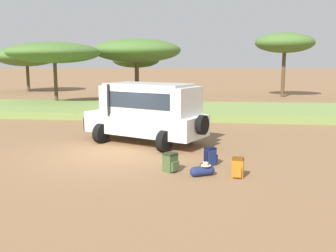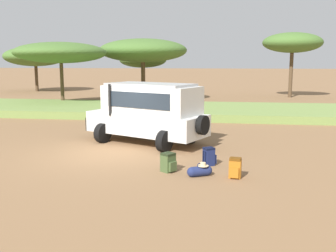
% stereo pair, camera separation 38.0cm
% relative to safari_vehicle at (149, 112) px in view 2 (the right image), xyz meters
% --- Properties ---
extents(ground_plane, '(320.00, 320.00, 0.00)m').
position_rel_safari_vehicle_xyz_m(ground_plane, '(-1.15, -2.19, -1.29)').
color(ground_plane, olive).
extents(grass_bank, '(120.00, 7.00, 0.44)m').
position_rel_safari_vehicle_xyz_m(grass_bank, '(-1.15, 9.19, -1.07)').
color(grass_bank, olive).
rests_on(grass_bank, ground_plane).
extents(safari_vehicle, '(5.37, 3.88, 2.44)m').
position_rel_safari_vehicle_xyz_m(safari_vehicle, '(0.00, 0.00, 0.00)').
color(safari_vehicle, silver).
rests_on(safari_vehicle, ground_plane).
extents(backpack_beside_front_wheel, '(0.37, 0.39, 0.59)m').
position_rel_safari_vehicle_xyz_m(backpack_beside_front_wheel, '(3.38, -4.41, -1.01)').
color(backpack_beside_front_wheel, '#B26619').
rests_on(backpack_beside_front_wheel, ground_plane).
extents(backpack_cluster_center, '(0.52, 0.50, 0.58)m').
position_rel_safari_vehicle_xyz_m(backpack_cluster_center, '(1.39, -4.02, -1.01)').
color(backpack_cluster_center, '#42562D').
rests_on(backpack_cluster_center, ground_plane).
extents(backpack_near_rear_wheel, '(0.46, 0.43, 0.59)m').
position_rel_safari_vehicle_xyz_m(backpack_near_rear_wheel, '(2.59, -3.11, -1.01)').
color(backpack_near_rear_wheel, navy).
rests_on(backpack_near_rear_wheel, ground_plane).
extents(duffel_bag_low_black_case, '(0.72, 0.51, 0.40)m').
position_rel_safari_vehicle_xyz_m(duffel_bag_low_black_case, '(2.37, -4.37, -1.14)').
color(duffel_bag_low_black_case, navy).
rests_on(duffel_bag_low_black_case, ground_plane).
extents(acacia_tree_far_left, '(6.58, 6.95, 4.85)m').
position_rel_safari_vehicle_xyz_m(acacia_tree_far_left, '(-17.45, 25.18, 2.49)').
color(acacia_tree_far_left, brown).
rests_on(acacia_tree_far_left, ground_plane).
extents(acacia_tree_left_mid, '(6.57, 7.07, 4.66)m').
position_rel_safari_vehicle_xyz_m(acacia_tree_left_mid, '(-8.85, 12.06, 2.60)').
color(acacia_tree_left_mid, brown).
rests_on(acacia_tree_left_mid, ground_plane).
extents(acacia_tree_centre_back, '(4.62, 4.79, 4.15)m').
position_rel_safari_vehicle_xyz_m(acacia_tree_centre_back, '(-5.06, 22.89, 2.09)').
color(acacia_tree_centre_back, brown).
rests_on(acacia_tree_centre_back, ground_plane).
extents(acacia_tree_right_mid, '(7.30, 6.35, 5.13)m').
position_rel_safari_vehicle_xyz_m(acacia_tree_right_mid, '(-3.79, 16.92, 2.86)').
color(acacia_tree_right_mid, brown).
rests_on(acacia_tree_right_mid, ground_plane).
extents(acacia_tree_far_right, '(5.33, 4.54, 5.85)m').
position_rel_safari_vehicle_xyz_m(acacia_tree_far_right, '(8.92, 21.90, 3.61)').
color(acacia_tree_far_right, brown).
rests_on(acacia_tree_far_right, ground_plane).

